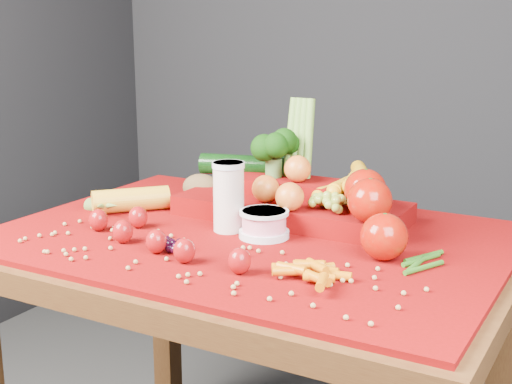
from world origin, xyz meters
The scene contains 12 objects.
table centered at (0.00, 0.00, 0.66)m, with size 1.10×0.80×0.75m.
red_cloth centered at (0.00, 0.00, 0.76)m, with size 1.05×0.75×0.01m, color #6E0306.
milk_glass centered at (-0.06, 0.00, 0.84)m, with size 0.07×0.07×0.15m.
yogurt_bowl centered at (0.03, -0.01, 0.79)m, with size 0.11×0.11×0.06m.
strawberry_scatter centered at (-0.13, -0.17, 0.79)m, with size 0.44×0.18×0.05m.
dark_grape_cluster centered at (-0.08, -0.18, 0.78)m, with size 0.06×0.05×0.03m, color black, non-canonical shape.
soybean_scatter centered at (0.00, -0.20, 0.77)m, with size 0.84×0.24×0.01m, color #B0894C, non-canonical shape.
corn_ear centered at (-0.37, -0.01, 0.78)m, with size 0.25×0.26×0.06m.
potato centered at (-0.25, 0.18, 0.80)m, with size 0.10×0.07×0.07m, color brown.
baby_carrot_pile centered at (0.22, -0.19, 0.78)m, with size 0.17×0.17×0.03m, color #C16106, non-canonical shape.
green_bean_pile centered at (0.38, -0.01, 0.77)m, with size 0.14×0.12×0.01m, color #265B14, non-canonical shape.
produce_mound centered at (0.06, 0.15, 0.82)m, with size 0.61×0.37×0.27m.
Camera 1 is at (0.72, -1.26, 1.21)m, focal length 50.00 mm.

